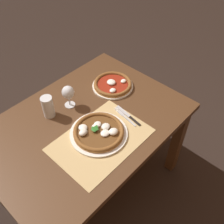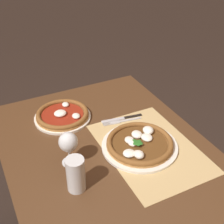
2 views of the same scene
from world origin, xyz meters
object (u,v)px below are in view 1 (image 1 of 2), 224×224
pizza_near (99,132)px  pint_glass (48,107)px  pizza_far (113,85)px  fork (125,116)px  knife (128,115)px  wine_glass (68,93)px

pizza_near → pint_glass: (-0.10, 0.34, 0.05)m
pizza_far → fork: size_ratio=1.43×
pizza_far → fork: 0.30m
pizza_far → knife: size_ratio=1.33×
pizza_far → wine_glass: bearing=166.3°
pizza_far → pint_glass: (-0.47, 0.11, 0.05)m
fork → pizza_near: bearing=174.0°
pint_glass → fork: bearing=-49.5°
pizza_far → pint_glass: size_ratio=1.98×
pizza_near → pizza_far: size_ratio=1.19×
pizza_near → pizza_far: pizza_near is taller
knife → pizza_near: bearing=171.8°
pizza_near → wine_glass: (0.05, 0.31, 0.08)m
pizza_near → knife: bearing=-8.2°
pint_glass → pizza_near: bearing=-73.9°
pizza_near → fork: bearing=-6.0°
wine_glass → pint_glass: size_ratio=1.07×
pizza_near → fork: pizza_near is taller
wine_glass → pint_glass: (-0.14, 0.03, -0.04)m
knife → fork: bearing=153.3°
pizza_far → knife: bearing=-118.4°
wine_glass → fork: wine_glass is taller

